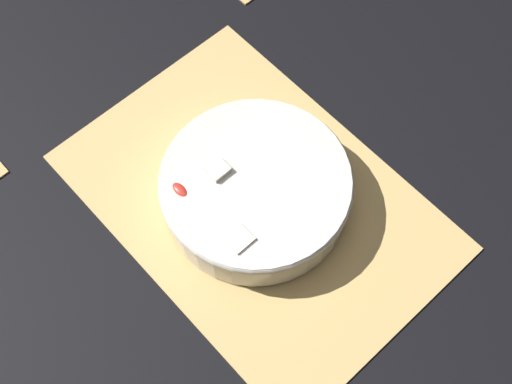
# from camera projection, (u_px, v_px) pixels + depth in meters

# --- Properties ---
(ground_plane) EXTENTS (6.00, 6.00, 0.00)m
(ground_plane) POSITION_uv_depth(u_px,v_px,m) (256.00, 202.00, 0.99)
(ground_plane) COLOR black
(bamboo_mat_center) EXTENTS (0.52, 0.35, 0.01)m
(bamboo_mat_center) POSITION_uv_depth(u_px,v_px,m) (256.00, 201.00, 0.99)
(bamboo_mat_center) COLOR tan
(bamboo_mat_center) RESTS_ON ground_plane
(fruit_salad_bowl) EXTENTS (0.26, 0.26, 0.07)m
(fruit_salad_bowl) POSITION_uv_depth(u_px,v_px,m) (255.00, 189.00, 0.95)
(fruit_salad_bowl) COLOR silver
(fruit_salad_bowl) RESTS_ON bamboo_mat_center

